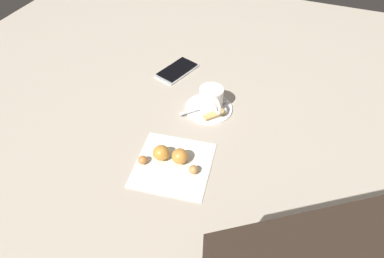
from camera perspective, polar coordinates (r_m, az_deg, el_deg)
name	(u,v)px	position (r m, az deg, el deg)	size (l,w,h in m)	color
ground_plane	(191,133)	(0.86, -0.16, -0.60)	(1.80, 1.80, 0.00)	#B1A492
saucer	(209,108)	(0.92, 2.85, 3.64)	(0.13, 0.13, 0.01)	white
espresso_cup	(211,98)	(0.90, 3.32, 5.27)	(0.08, 0.08, 0.06)	white
teaspoon	(211,105)	(0.92, 3.22, 4.15)	(0.11, 0.11, 0.01)	silver
sugar_packet	(214,114)	(0.89, 3.79, 2.48)	(0.06, 0.02, 0.01)	tan
napkin	(172,164)	(0.79, -3.35, -5.96)	(0.17, 0.17, 0.00)	silver
croissant	(170,156)	(0.78, -3.73, -4.58)	(0.07, 0.15, 0.04)	#BE8447
cell_phone	(177,70)	(1.06, -2.56, 9.91)	(0.15, 0.11, 0.01)	#B9BBBB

